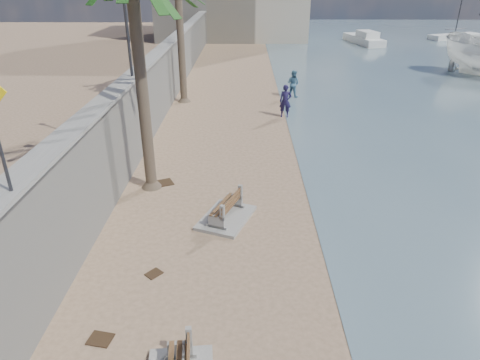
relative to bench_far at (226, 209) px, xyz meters
name	(u,v)px	position (x,y,z in m)	size (l,w,h in m)	color
seawall	(165,78)	(-4.24, 13.58, 1.36)	(0.45, 70.00, 3.50)	gray
wall_cap	(163,48)	(-4.24, 13.58, 3.16)	(0.80, 70.00, 0.12)	gray
bench_far	(226,209)	(0.00, 0.00, 0.00)	(2.10, 2.49, 0.88)	gray
person_a	(286,99)	(2.93, 11.46, 0.68)	(0.77, 0.52, 2.13)	#1B153B
person_b	(293,82)	(3.82, 15.97, 0.60)	(0.95, 0.73, 1.96)	teal
yacht_far	(363,40)	(14.56, 40.24, -0.04)	(7.49, 2.10, 1.50)	silver
sailboat_west	(454,36)	(26.97, 44.17, -0.05)	(7.34, 4.57, 10.81)	silver
debris_b	(100,339)	(-2.65, -5.32, -0.37)	(0.54, 0.43, 0.03)	#382616
debris_c	(162,183)	(-2.64, 2.70, -0.37)	(0.80, 0.64, 0.03)	#382616
debris_d	(154,274)	(-1.88, -2.95, -0.37)	(0.43, 0.34, 0.03)	#382616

